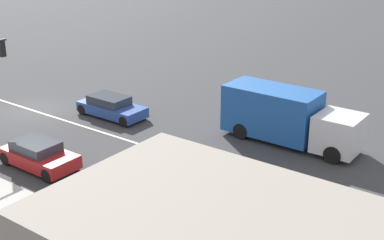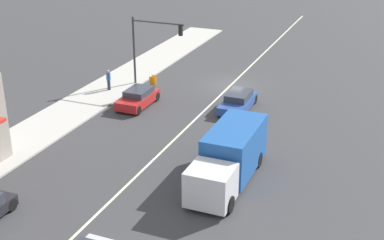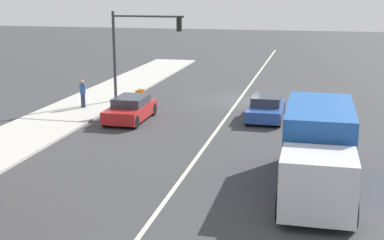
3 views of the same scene
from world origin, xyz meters
name	(u,v)px [view 3 (image 3 of 3)]	position (x,y,z in m)	size (l,w,h in m)	color
ground_plane	(162,205)	(0.00, 18.00, 0.00)	(160.00, 160.00, 0.00)	#38383A
lane_marking_center	(239,100)	(0.00, 0.00, 0.00)	(0.16, 60.00, 0.01)	beige
traffic_signal_main	(136,41)	(6.12, 2.58, 3.90)	(4.59, 0.34, 5.60)	#333338
pedestrian	(83,93)	(8.71, 4.95, 1.00)	(0.34, 0.34, 1.67)	#282D42
warning_aframe_sign	(140,96)	(5.99, 2.38, 0.43)	(0.45, 0.53, 0.84)	orange
delivery_truck	(318,149)	(-5.00, 15.16, 1.47)	(2.44, 7.50, 2.87)	silver
hatchback_red	(130,109)	(5.00, 6.98, 0.64)	(1.88, 4.02, 1.31)	#AD1E1E
coupe_blue	(266,107)	(-2.20, 4.79, 0.62)	(1.86, 4.38, 1.29)	#284793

